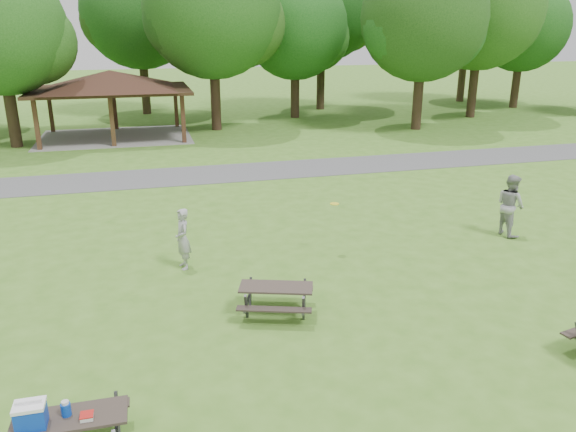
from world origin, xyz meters
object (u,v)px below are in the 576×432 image
(frisbee_thrower, at_px, (183,239))
(frisbee_catcher, at_px, (510,205))
(picnic_table_middle, at_px, (276,293))
(picnic_table_near, at_px, (58,422))

(frisbee_thrower, height_order, frisbee_catcher, frisbee_catcher)
(picnic_table_middle, bearing_deg, picnic_table_near, -139.64)
(picnic_table_near, relative_size, frisbee_catcher, 0.87)
(picnic_table_near, relative_size, picnic_table_middle, 0.85)
(picnic_table_middle, distance_m, frisbee_thrower, 3.55)
(picnic_table_near, xyz_separation_m, frisbee_thrower, (2.34, 6.55, 0.17))
(frisbee_thrower, xyz_separation_m, frisbee_catcher, (9.80, 0.00, 0.13))
(picnic_table_near, distance_m, picnic_table_middle, 5.37)
(picnic_table_middle, bearing_deg, frisbee_thrower, 119.81)
(picnic_table_middle, xyz_separation_m, frisbee_thrower, (-1.76, 3.07, 0.30))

